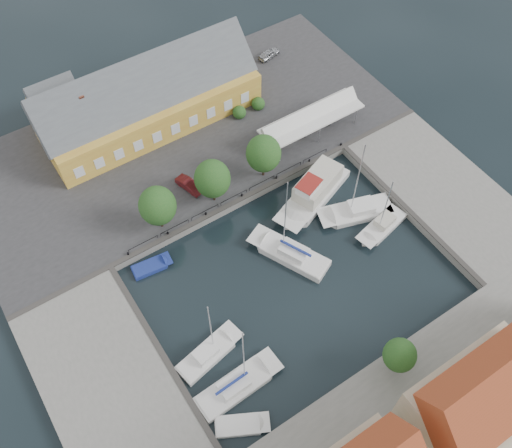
{
  "coord_description": "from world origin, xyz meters",
  "views": [
    {
      "loc": [
        -20.6,
        -25.34,
        54.84
      ],
      "look_at": [
        0.0,
        6.0,
        1.5
      ],
      "focal_mm": 40.0,
      "sensor_mm": 36.0,
      "label": 1
    }
  ],
  "objects": [
    {
      "name": "car_silver",
      "position": [
        18.11,
        30.13,
        1.6
      ],
      "size": [
        3.76,
        2.12,
        1.21
      ],
      "primitive_type": "imported",
      "rotation": [
        0.0,
        0.0,
        1.78
      ],
      "color": "#A5A7AC",
      "rests_on": "north_quay"
    },
    {
      "name": "center_sailboat",
      "position": [
        1.37,
        1.03,
        0.36
      ],
      "size": [
        6.59,
        9.84,
        13.16
      ],
      "color": "silver",
      "rests_on": "ground"
    },
    {
      "name": "car_red",
      "position": [
        -3.62,
        15.14,
        1.61
      ],
      "size": [
        2.25,
        3.9,
        1.21
      ],
      "primitive_type": "imported",
      "rotation": [
        0.0,
        0.0,
        0.28
      ],
      "color": "#5A1418",
      "rests_on": "north_quay"
    },
    {
      "name": "west_boat_c",
      "position": [
        -12.37,
        -4.08,
        0.26
      ],
      "size": [
        7.74,
        3.8,
        10.24
      ],
      "color": "silver",
      "rests_on": "ground"
    },
    {
      "name": "north_quay",
      "position": [
        0.0,
        23.0,
        0.5
      ],
      "size": [
        56.0,
        26.0,
        1.0
      ],
      "primitive_type": "cube",
      "color": "#2D2D30",
      "rests_on": "ground"
    },
    {
      "name": "launch_sw",
      "position": [
        -13.37,
        -11.8,
        0.09
      ],
      "size": [
        5.47,
        4.14,
        0.98
      ],
      "color": "silver",
      "rests_on": "ground"
    },
    {
      "name": "east_boat_b",
      "position": [
        12.55,
        -1.68,
        0.26
      ],
      "size": [
        7.34,
        3.73,
        9.84
      ],
      "color": "silver",
      "rests_on": "ground"
    },
    {
      "name": "warehouse",
      "position": [
        -2.6,
        28.36,
        4.43
      ],
      "size": [
        28.56,
        14.0,
        9.55
      ],
      "color": "gold",
      "rests_on": "north_quay"
    },
    {
      "name": "south_bank",
      "position": [
        0.0,
        -21.0,
        0.5
      ],
      "size": [
        56.0,
        14.0,
        1.0
      ],
      "primitive_type": "cube",
      "color": "slate",
      "rests_on": "ground"
    },
    {
      "name": "tent_canopy",
      "position": [
        14.0,
        14.5,
        3.68
      ],
      "size": [
        14.0,
        4.0,
        2.83
      ],
      "color": "silver",
      "rests_on": "north_quay"
    },
    {
      "name": "quay_edge_fittings",
      "position": [
        0.02,
        4.75,
        1.06
      ],
      "size": [
        56.0,
        24.72,
        0.4
      ],
      "color": "#383533",
      "rests_on": "north_quay"
    },
    {
      "name": "east_boat_a",
      "position": [
        11.51,
        1.58,
        0.26
      ],
      "size": [
        9.51,
        5.62,
        12.79
      ],
      "color": "silver",
      "rests_on": "ground"
    },
    {
      "name": "west_boat_d",
      "position": [
        -11.71,
        -8.43,
        0.27
      ],
      "size": [
        9.3,
        3.19,
        12.13
      ],
      "color": "silver",
      "rests_on": "ground"
    },
    {
      "name": "quay_trees",
      "position": [
        -2.0,
        12.0,
        4.88
      ],
      "size": [
        18.2,
        4.2,
        6.3
      ],
      "color": "black",
      "rests_on": "north_quay"
    },
    {
      "name": "launch_nw",
      "position": [
        -12.44,
        8.33,
        0.09
      ],
      "size": [
        4.69,
        2.28,
        0.88
      ],
      "color": "navy",
      "rests_on": "ground"
    },
    {
      "name": "east_quay",
      "position": [
        22.0,
        -2.0,
        0.5
      ],
      "size": [
        12.0,
        24.0,
        1.0
      ],
      "primitive_type": "cube",
      "color": "slate",
      "rests_on": "ground"
    },
    {
      "name": "west_quay",
      "position": [
        -22.0,
        -2.0,
        0.5
      ],
      "size": [
        12.0,
        24.0,
        1.0
      ],
      "primitive_type": "cube",
      "color": "slate",
      "rests_on": "ground"
    },
    {
      "name": "trawler",
      "position": [
        8.68,
        6.41,
        1.02
      ],
      "size": [
        12.3,
        7.47,
        5.0
      ],
      "color": "silver",
      "rests_on": "ground"
    },
    {
      "name": "ground",
      "position": [
        0.0,
        0.0,
        0.0
      ],
      "size": [
        140.0,
        140.0,
        0.0
      ],
      "primitive_type": "plane",
      "color": "black",
      "rests_on": "ground"
    },
    {
      "name": "townhouses",
      "position": [
        1.93,
        -23.24,
        5.82
      ],
      "size": [
        36.3,
        8.5,
        12.0
      ],
      "color": "beige",
      "rests_on": "south_bank"
    }
  ]
}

